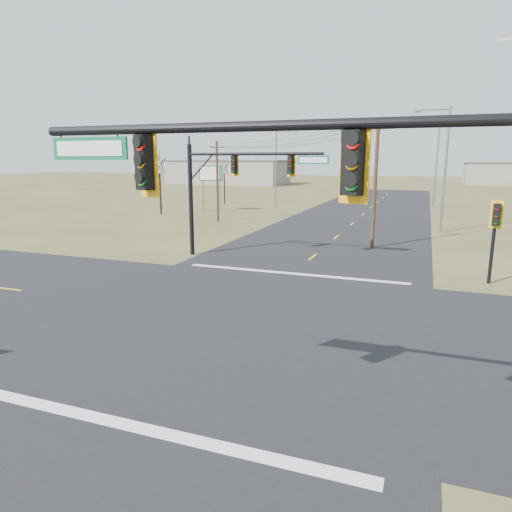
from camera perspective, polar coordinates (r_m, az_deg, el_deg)
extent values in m
plane|color=olive|center=(17.63, -2.07, -7.92)|extent=(320.00, 320.00, 0.00)
cube|color=black|center=(17.63, -2.07, -7.89)|extent=(160.00, 14.00, 0.02)
cube|color=black|center=(17.62, -2.07, -7.88)|extent=(14.00, 160.00, 0.02)
cube|color=silver|center=(11.70, -17.04, -19.26)|extent=(12.00, 0.40, 0.01)
cube|color=silver|center=(24.42, 4.64, -2.20)|extent=(12.00, 0.40, 0.01)
cylinder|color=black|center=(8.05, 4.09, 15.98)|extent=(10.24, 0.18, 0.18)
cube|color=#0E623B|center=(10.05, -20.08, 12.51)|extent=(1.80, 0.05, 0.45)
cylinder|color=black|center=(29.18, -8.14, 6.87)|extent=(0.28, 0.28, 6.91)
cylinder|color=black|center=(27.32, -0.36, 12.65)|extent=(8.39, 0.18, 0.18)
cube|color=#0E623B|center=(26.27, 7.17, 11.82)|extent=(1.80, 0.05, 0.45)
cylinder|color=black|center=(24.94, 27.48, 1.35)|extent=(0.17, 0.17, 3.95)
cylinder|color=#49341F|center=(32.11, 14.66, 8.56)|extent=(0.25, 0.25, 8.58)
cube|color=#49341F|center=(32.12, 15.02, 15.14)|extent=(2.07, 0.61, 0.12)
cylinder|color=#49341F|center=(45.06, -4.86, 9.23)|extent=(0.22, 0.22, 7.72)
cube|color=#49341F|center=(45.02, -4.94, 13.38)|extent=(1.76, 0.90, 0.12)
cylinder|color=slate|center=(54.44, -6.64, 8.39)|extent=(0.14, 0.14, 5.31)
cylinder|color=slate|center=(53.52, -4.59, 8.37)|extent=(0.14, 0.14, 5.31)
cube|color=#0E623B|center=(53.89, -5.66, 10.26)|extent=(2.80, 0.57, 1.77)
cylinder|color=slate|center=(41.10, 22.57, 9.80)|extent=(0.20, 0.20, 10.14)
cylinder|color=slate|center=(41.25, 21.37, 16.69)|extent=(2.43, 0.12, 0.12)
cube|color=slate|center=(41.26, 19.60, 16.67)|extent=(0.60, 0.37, 0.18)
cylinder|color=slate|center=(64.16, 21.65, 10.83)|extent=(0.22, 0.22, 11.23)
cylinder|color=slate|center=(64.35, 20.79, 15.73)|extent=(2.70, 0.13, 0.13)
cube|color=slate|center=(64.36, 19.54, 15.73)|extent=(0.67, 0.43, 0.20)
cylinder|color=slate|center=(56.21, 2.48, 10.68)|extent=(0.19, 0.19, 9.43)
cylinder|color=slate|center=(55.95, 3.67, 15.29)|extent=(2.26, 0.11, 0.11)
cube|color=slate|center=(55.63, 4.83, 15.19)|extent=(0.56, 0.36, 0.17)
cylinder|color=black|center=(51.88, -11.87, 7.61)|extent=(0.22, 0.22, 4.52)
cylinder|color=black|center=(62.45, -3.97, 8.36)|extent=(0.19, 0.19, 4.14)
cube|color=gray|center=(115.11, -3.48, 10.36)|extent=(28.00, 14.00, 5.50)
cube|color=gray|center=(126.74, 29.17, 8.92)|extent=(20.00, 12.00, 5.00)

